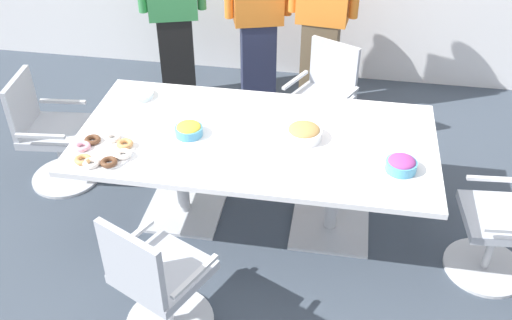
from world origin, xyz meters
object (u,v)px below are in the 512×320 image
Objects in this scene: conference_table at (256,151)px; office_chair_2 at (158,284)px; person_standing_0 at (173,9)px; person_standing_2 at (323,12)px; office_chair_1 at (50,137)px; office_chair_0 at (322,104)px; plate_stack at (138,95)px; donut_platter at (103,151)px; snack_bowl_chips_yellow at (189,129)px; person_standing_1 at (258,15)px; snack_bowl_candy_mix at (401,164)px; office_chair_3 at (507,225)px; snack_bowl_cookies at (304,132)px.

office_chair_2 reaches higher than conference_table.
office_chair_2 is at bearing -109.86° from conference_table.
person_standing_0 is 1.35m from person_standing_2.
conference_table is 2.64× the size of office_chair_1.
person_standing_0 reaches higher than office_chair_0.
plate_stack is at bearing 158.73° from conference_table.
person_standing_0 is at bearing 93.02° from donut_platter.
office_chair_2 is at bearing 86.19° from person_standing_0.
person_standing_1 is at bearing 84.49° from snack_bowl_chips_yellow.
plate_stack is at bearing 95.59° from office_chair_1.
office_chair_0 is at bearing 113.31° from snack_bowl_candy_mix.
office_chair_3 is 2.81m from person_standing_1.
office_chair_1 is at bearing 41.77° from person_standing_2.
snack_bowl_candy_mix is at bearing 114.70° from person_standing_2.
conference_table is 1.43× the size of person_standing_1.
plate_stack is (-0.68, -1.38, -0.11)m from person_standing_1.
person_standing_2 is at bearing 120.13° from office_chair_1.
person_standing_0 is 4.39× the size of donut_platter.
person_standing_1 is (0.77, 0.09, -0.04)m from person_standing_0.
snack_bowl_candy_mix reaches higher than snack_bowl_chips_yellow.
office_chair_0 is 1.82m from office_chair_3.
office_chair_0 is at bearing 103.73° from person_standing_2.
snack_bowl_candy_mix is (0.95, -0.22, 0.17)m from conference_table.
office_chair_0 is 1.99m from donut_platter.
office_chair_1 is at bearing 48.65° from office_chair_0.
snack_bowl_chips_yellow is (-0.76, -1.71, -0.19)m from person_standing_2.
person_standing_0 reaches higher than person_standing_1.
office_chair_0 and office_chair_2 have the same top height.
office_chair_0 is (0.39, 1.07, -0.22)m from conference_table.
snack_bowl_chips_yellow reaches higher than conference_table.
office_chair_3 is at bearing 127.79° from person_standing_0.
person_standing_1 is at bearing 63.91° from plate_stack.
office_chair_2 is 2.22m from office_chair_3.
office_chair_3 is 2.39m from person_standing_2.
person_standing_2 is 1.99m from snack_bowl_candy_mix.
person_standing_0 reaches higher than snack_bowl_candy_mix.
office_chair_3 is 2.70m from plate_stack.
snack_bowl_chips_yellow is (0.60, -1.72, -0.12)m from person_standing_0.
office_chair_1 is 1.64m from person_standing_0.
snack_bowl_chips_yellow is (-0.77, -0.08, -0.01)m from snack_bowl_cookies.
snack_bowl_candy_mix is at bearing 119.27° from person_standing_0.
office_chair_1 is 0.49× the size of person_standing_2.
snack_bowl_cookies reaches higher than snack_bowl_chips_yellow.
office_chair_1 reaches higher than donut_platter.
office_chair_0 is 1.00× the size of office_chair_3.
person_standing_1 is 0.90× the size of person_standing_2.
person_standing_0 reaches higher than office_chair_1.
plate_stack is (-1.26, -1.28, -0.22)m from person_standing_2.
office_chair_2 is 2.27× the size of donut_platter.
person_standing_2 is 4.66× the size of donut_platter.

